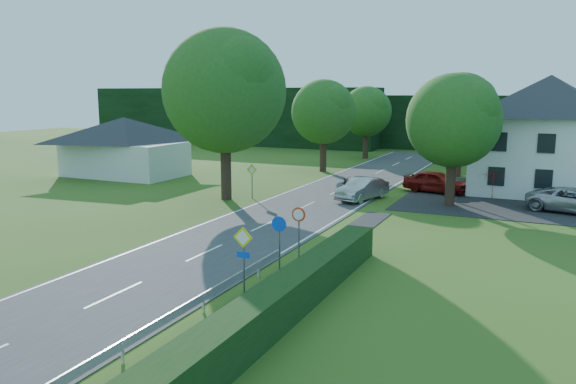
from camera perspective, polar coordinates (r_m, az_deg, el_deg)
The scene contains 27 objects.
road at distance 33.08m, azimuth -0.88°, elevation -2.70°, with size 7.00×80.00×0.04m, color #343436.
footpath at distance 16.03m, azimuth -13.30°, elevation -17.32°, with size 1.50×44.00×0.04m, color black.
parking_pad at distance 42.77m, azimuth 21.71°, elevation -0.50°, with size 14.00×16.00×0.04m, color black.
line_edge_left at distance 34.56m, azimuth -5.75°, elevation -2.15°, with size 0.12×80.00×0.01m, color white.
line_edge_right at distance 31.84m, azimuth 4.41°, elevation -3.19°, with size 0.12×80.00×0.01m, color white.
line_centre at distance 33.07m, azimuth -0.88°, elevation -2.66°, with size 0.12×80.00×0.01m, color white, non-canonical shape.
tree_main at distance 38.66m, azimuth -6.43°, elevation 7.76°, with size 9.40×9.40×11.64m, color #235319, non-canonical shape.
tree_left_far at distance 52.71m, azimuth 3.61°, elevation 6.73°, with size 7.00×7.00×8.58m, color #235319, non-canonical shape.
tree_right_far at distance 51.64m, azimuth 17.04°, elevation 6.53°, with size 7.40×7.40×9.09m, color #235319, non-canonical shape.
tree_left_back at distance 63.90m, azimuth 7.94°, elevation 7.00°, with size 6.60×6.60×8.07m, color #235319, non-canonical shape.
tree_right_back at distance 59.74m, azimuth 17.10°, elevation 6.21°, with size 6.20×6.20×7.56m, color #235319, non-canonical shape.
tree_right_mid at distance 37.62m, azimuth 16.36°, elevation 5.02°, with size 7.00×7.00×8.58m, color #235319, non-canonical shape.
treeline_left at distance 82.61m, azimuth -5.91°, elevation 7.69°, with size 44.00×6.00×8.00m, color black.
treeline_right at distance 75.43m, azimuth 20.27°, elevation 6.53°, with size 30.00×5.00×7.00m, color black.
bungalow_left at distance 51.97m, azimuth -16.26°, elevation 4.56°, with size 11.00×6.50×5.20m.
house_white at distance 45.20m, azimuth 24.83°, elevation 5.43°, with size 10.60×8.40×8.60m.
streetlight at distance 39.64m, azimuth 16.18°, elevation 5.52°, with size 2.03×0.18×8.00m.
sign_priority_right at distance 20.37m, azimuth -4.57°, elevation -5.71°, with size 0.78×0.09×2.59m.
sign_roundabout at distance 22.97m, azimuth -0.91°, elevation -4.18°, with size 0.64×0.08×2.37m.
sign_speed_limit at distance 24.71m, azimuth 1.09°, elevation -2.93°, with size 0.64×0.11×2.37m.
sign_priority_left at distance 39.15m, azimuth -3.69°, elevation 1.80°, with size 0.78×0.09×2.44m.
moving_car at distance 38.94m, azimuth 7.56°, elevation 0.31°, with size 1.60×4.59×1.51m, color #AEAFB3.
motorcycle at distance 42.72m, azimuth 5.86°, elevation 0.94°, with size 0.74×2.12×1.11m, color black.
parked_car_red at distance 42.90m, azimuth 14.76°, elevation 1.03°, with size 1.89×4.69×1.60m, color maroon.
parked_car_silver_a at distance 46.59m, azimuth 22.01°, elevation 1.26°, with size 1.60×4.59×1.51m, color silver.
parked_car_silver_b at distance 38.68m, azimuth 27.08°, elevation -0.78°, with size 2.51×5.43×1.51m, color #AAABB1.
parasol at distance 41.27m, azimuth 20.05°, elevation 0.63°, with size 2.10×2.14×1.93m, color red.
Camera 1 is at (13.92, -9.10, 7.32)m, focal length 35.00 mm.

